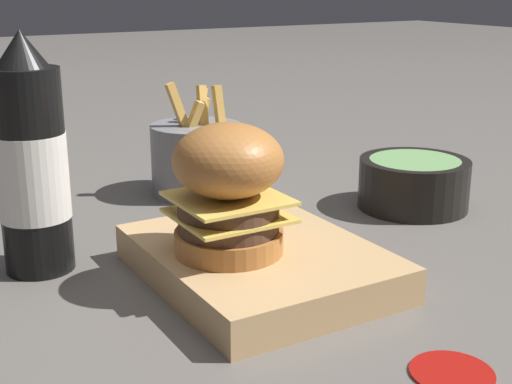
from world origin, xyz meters
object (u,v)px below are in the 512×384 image
object	(u,v)px
fries_basket	(197,158)
side_bowl	(414,182)
burger	(228,189)
serving_board	(256,261)
ketchup_bottle	(32,166)

from	to	relation	value
fries_basket	side_bowl	xyz separation A→B (m)	(0.19, 0.20, -0.02)
fries_basket	burger	bearing A→B (deg)	-20.47
fries_basket	side_bowl	bearing A→B (deg)	46.31
side_bowl	burger	bearing A→B (deg)	-73.17
serving_board	side_bowl	xyz separation A→B (m)	(-0.09, 0.27, 0.02)
ketchup_bottle	side_bowl	xyz separation A→B (m)	(0.04, 0.44, -0.07)
ketchup_bottle	fries_basket	distance (m)	0.29
burger	fries_basket	world-z (taller)	burger
burger	fries_basket	xyz separation A→B (m)	(-0.28, 0.10, -0.05)
side_bowl	serving_board	bearing A→B (deg)	-72.45
burger	side_bowl	xyz separation A→B (m)	(-0.09, 0.30, -0.06)
side_bowl	fries_basket	bearing A→B (deg)	-133.69
serving_board	fries_basket	bearing A→B (deg)	165.06
serving_board	burger	size ratio (longest dim) A/B	2.05
serving_board	burger	xyz separation A→B (m)	(0.01, -0.03, 0.08)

